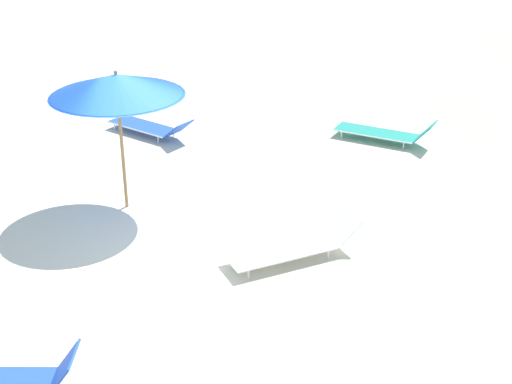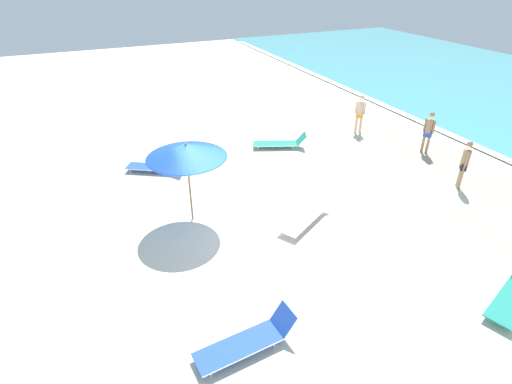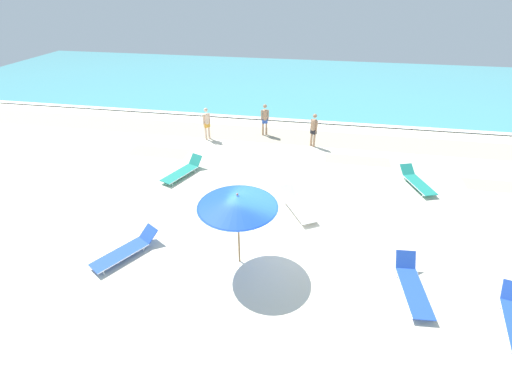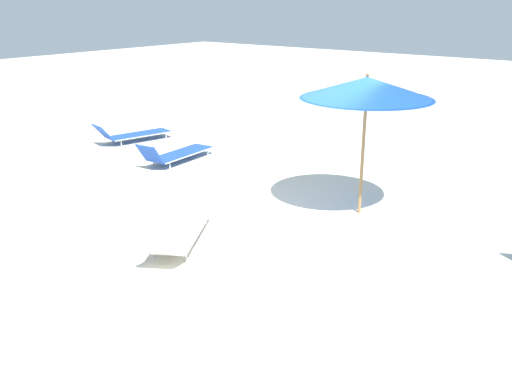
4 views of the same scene
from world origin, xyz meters
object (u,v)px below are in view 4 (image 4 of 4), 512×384
beach_umbrella (367,88)px  sun_lounger_under_umbrella (132,134)px  sun_lounger_beside_umbrella (177,234)px  sun_lounger_mid_beach_solo (175,154)px

beach_umbrella → sun_lounger_under_umbrella: beach_umbrella is taller
beach_umbrella → sun_lounger_beside_umbrella: size_ratio=1.15×
sun_lounger_under_umbrella → sun_lounger_beside_umbrella: bearing=157.9°
beach_umbrella → sun_lounger_under_umbrella: (7.52, -1.02, -2.07)m
sun_lounger_under_umbrella → sun_lounger_mid_beach_solo: (-2.42, 0.73, 0.00)m
sun_lounger_beside_umbrella → sun_lounger_mid_beach_solo: 4.92m
sun_lounger_mid_beach_solo → sun_lounger_under_umbrella: bearing=-21.5°
beach_umbrella → sun_lounger_mid_beach_solo: size_ratio=1.16×
beach_umbrella → sun_lounger_under_umbrella: 7.87m
sun_lounger_beside_umbrella → sun_lounger_mid_beach_solo: (3.54, -3.42, 0.01)m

